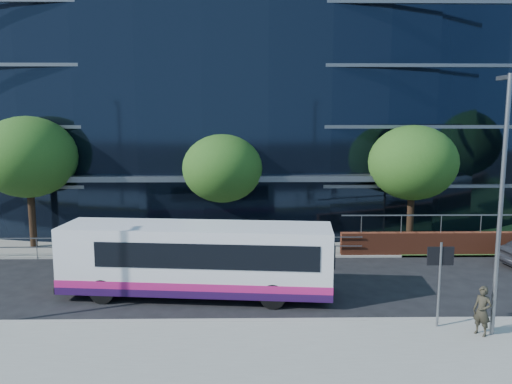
{
  "coord_description": "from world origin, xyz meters",
  "views": [
    {
      "loc": [
        -1.64,
        -16.91,
        6.85
      ],
      "look_at": [
        -1.24,
        8.0,
        3.16
      ],
      "focal_mm": 35.0,
      "sensor_mm": 36.0,
      "label": 1
    }
  ],
  "objects_px": {
    "tree_far_a": "(28,157)",
    "streetlight_east": "(501,199)",
    "tree_far_c": "(413,163)",
    "pedestrian_b": "(482,311)",
    "city_bus": "(199,259)",
    "tree_dist_e": "(472,139)",
    "tree_far_b": "(222,168)",
    "street_sign": "(440,267)"
  },
  "relations": [
    {
      "from": "tree_far_a",
      "to": "streetlight_east",
      "type": "xyz_separation_m",
      "value": [
        19.0,
        -11.17,
        -0.42
      ]
    },
    {
      "from": "streetlight_east",
      "to": "tree_far_c",
      "type": "bearing_deg",
      "value": 84.89
    },
    {
      "from": "tree_far_a",
      "to": "pedestrian_b",
      "type": "bearing_deg",
      "value": -31.17
    },
    {
      "from": "tree_far_c",
      "to": "streetlight_east",
      "type": "distance_m",
      "value": 11.22
    },
    {
      "from": "city_bus",
      "to": "pedestrian_b",
      "type": "xyz_separation_m",
      "value": [
        9.17,
        -3.99,
        -0.56
      ]
    },
    {
      "from": "tree_far_a",
      "to": "pedestrian_b",
      "type": "height_order",
      "value": "tree_far_a"
    },
    {
      "from": "tree_dist_e",
      "to": "pedestrian_b",
      "type": "bearing_deg",
      "value": -113.5
    },
    {
      "from": "streetlight_east",
      "to": "tree_dist_e",
      "type": "bearing_deg",
      "value": 66.89
    },
    {
      "from": "tree_far_a",
      "to": "tree_far_b",
      "type": "relative_size",
      "value": 1.15
    },
    {
      "from": "street_sign",
      "to": "city_bus",
      "type": "height_order",
      "value": "street_sign"
    },
    {
      "from": "tree_far_b",
      "to": "city_bus",
      "type": "relative_size",
      "value": 0.57
    },
    {
      "from": "tree_dist_e",
      "to": "tree_far_b",
      "type": "bearing_deg",
      "value": -131.52
    },
    {
      "from": "city_bus",
      "to": "street_sign",
      "type": "bearing_deg",
      "value": -16.72
    },
    {
      "from": "street_sign",
      "to": "tree_dist_e",
      "type": "distance_m",
      "value": 45.99
    },
    {
      "from": "tree_far_b",
      "to": "street_sign",
      "type": "bearing_deg",
      "value": -55.92
    },
    {
      "from": "tree_far_c",
      "to": "pedestrian_b",
      "type": "distance_m",
      "value": 11.91
    },
    {
      "from": "tree_far_b",
      "to": "streetlight_east",
      "type": "distance_m",
      "value": 14.74
    },
    {
      "from": "street_sign",
      "to": "tree_far_b",
      "type": "height_order",
      "value": "tree_far_b"
    },
    {
      "from": "tree_far_a",
      "to": "tree_dist_e",
      "type": "bearing_deg",
      "value": 39.96
    },
    {
      "from": "tree_far_a",
      "to": "streetlight_east",
      "type": "height_order",
      "value": "streetlight_east"
    },
    {
      "from": "pedestrian_b",
      "to": "city_bus",
      "type": "bearing_deg",
      "value": -150.94
    },
    {
      "from": "pedestrian_b",
      "to": "tree_dist_e",
      "type": "bearing_deg",
      "value": 119.08
    },
    {
      "from": "street_sign",
      "to": "tree_far_a",
      "type": "distance_m",
      "value": 20.63
    },
    {
      "from": "tree_far_c",
      "to": "city_bus",
      "type": "bearing_deg",
      "value": -145.38
    },
    {
      "from": "tree_dist_e",
      "to": "pedestrian_b",
      "type": "relative_size",
      "value": 4.17
    },
    {
      "from": "street_sign",
      "to": "city_bus",
      "type": "bearing_deg",
      "value": 157.62
    },
    {
      "from": "tree_dist_e",
      "to": "city_bus",
      "type": "relative_size",
      "value": 0.62
    },
    {
      "from": "tree_dist_e",
      "to": "city_bus",
      "type": "distance_m",
      "value": 47.25
    },
    {
      "from": "pedestrian_b",
      "to": "streetlight_east",
      "type": "bearing_deg",
      "value": 66.31
    },
    {
      "from": "streetlight_east",
      "to": "city_bus",
      "type": "xyz_separation_m",
      "value": [
        -9.54,
        3.9,
        -2.95
      ]
    },
    {
      "from": "tree_far_a",
      "to": "tree_dist_e",
      "type": "distance_m",
      "value": 48.27
    },
    {
      "from": "streetlight_east",
      "to": "pedestrian_b",
      "type": "distance_m",
      "value": 3.53
    },
    {
      "from": "tree_far_a",
      "to": "pedestrian_b",
      "type": "xyz_separation_m",
      "value": [
        18.63,
        -11.27,
        -3.93
      ]
    },
    {
      "from": "tree_far_a",
      "to": "tree_far_b",
      "type": "xyz_separation_m",
      "value": [
        10.0,
        0.5,
        -0.65
      ]
    },
    {
      "from": "tree_far_a",
      "to": "city_bus",
      "type": "xyz_separation_m",
      "value": [
        9.46,
        -7.28,
        -3.37
      ]
    },
    {
      "from": "tree_dist_e",
      "to": "streetlight_east",
      "type": "xyz_separation_m",
      "value": [
        -18.0,
        -42.17,
        -0.1
      ]
    },
    {
      "from": "tree_dist_e",
      "to": "city_bus",
      "type": "height_order",
      "value": "tree_dist_e"
    },
    {
      "from": "street_sign",
      "to": "tree_far_c",
      "type": "height_order",
      "value": "tree_far_c"
    },
    {
      "from": "tree_far_c",
      "to": "tree_dist_e",
      "type": "relative_size",
      "value": 1.0
    },
    {
      "from": "tree_far_b",
      "to": "city_bus",
      "type": "xyz_separation_m",
      "value": [
        -0.54,
        -7.78,
        -2.72
      ]
    },
    {
      "from": "city_bus",
      "to": "pedestrian_b",
      "type": "relative_size",
      "value": 6.76
    },
    {
      "from": "tree_far_c",
      "to": "city_bus",
      "type": "xyz_separation_m",
      "value": [
        -10.54,
        -7.28,
        -3.05
      ]
    }
  ]
}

